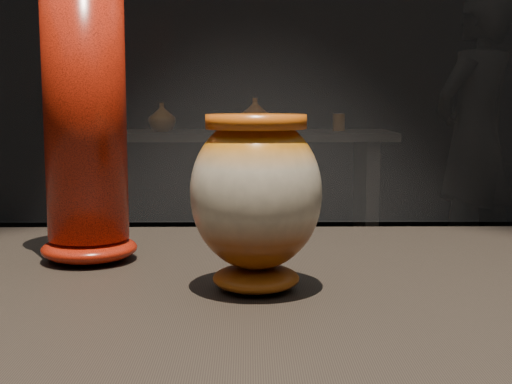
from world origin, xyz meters
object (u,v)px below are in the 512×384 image
back_shelf (230,173)px  visitor (475,137)px  main_vase (256,195)px  tall_vase (85,115)px

back_shelf → visitor: visitor is taller
main_vase → back_shelf: size_ratio=0.10×
main_vase → tall_vase: tall_vase is taller
main_vase → visitor: bearing=68.9°
back_shelf → visitor: size_ratio=1.15×
tall_vase → visitor: size_ratio=0.23×
visitor → tall_vase: bearing=28.3°
tall_vase → back_shelf: (0.10, 3.51, -0.45)m
back_shelf → visitor: 1.51m
visitor → main_vase: bearing=32.1°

